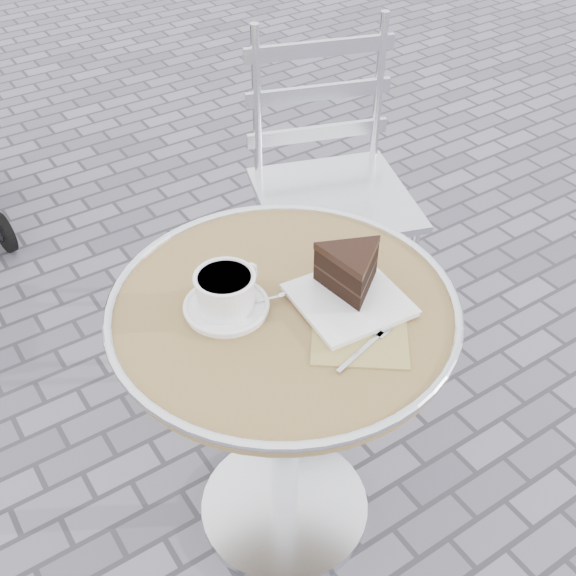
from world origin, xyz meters
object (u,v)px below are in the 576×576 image
cappuccino_set (227,294)px  bistro_chair (325,152)px  cake_plate_set (351,277)px  cafe_table (284,362)px

cappuccino_set → bistro_chair: size_ratio=0.20×
cappuccino_set → cake_plate_set: (0.23, -0.10, 0.01)m
cafe_table → cake_plate_set: 0.26m
cafe_table → cappuccino_set: cappuccino_set is taller
cappuccino_set → cake_plate_set: bearing=-40.6°
cafe_table → cake_plate_set: bearing=-21.9°
cappuccino_set → cake_plate_set: cake_plate_set is taller
cafe_table → bistro_chair: 0.84m
cappuccino_set → cafe_table: bearing=-43.9°
cake_plate_set → cappuccino_set: bearing=160.3°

